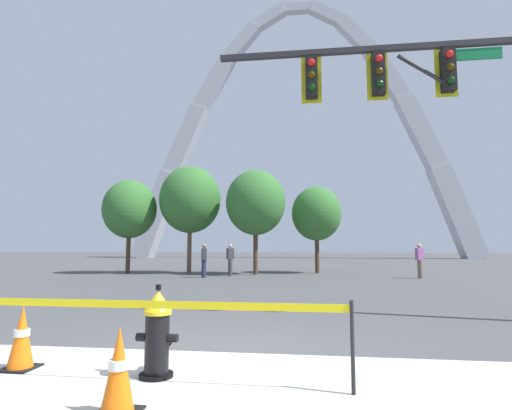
{
  "coord_description": "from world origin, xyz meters",
  "views": [
    {
      "loc": [
        1.21,
        -5.27,
        1.39
      ],
      "look_at": [
        -0.13,
        5.0,
        2.5
      ],
      "focal_mm": 28.23,
      "sensor_mm": 36.0,
      "label": 1
    }
  ],
  "objects_px": {
    "traffic_cone_by_hydrant": "(22,338)",
    "pedestrian_walking_right": "(420,261)",
    "pedestrian_standing_center": "(204,260)",
    "pedestrian_walking_left": "(230,260)",
    "monument_arch": "(299,140)",
    "fire_hydrant": "(158,333)",
    "traffic_signal_gantry": "(432,108)",
    "traffic_cone_mid_sidewalk": "(119,371)"
  },
  "relations": [
    {
      "from": "traffic_signal_gantry",
      "to": "pedestrian_walking_left",
      "type": "xyz_separation_m",
      "value": [
        -6.47,
        11.56,
        -3.45
      ]
    },
    {
      "from": "traffic_cone_by_hydrant",
      "to": "pedestrian_standing_center",
      "type": "xyz_separation_m",
      "value": [
        -1.63,
        14.33,
        0.46
      ]
    },
    {
      "from": "fire_hydrant",
      "to": "pedestrian_standing_center",
      "type": "height_order",
      "value": "pedestrian_standing_center"
    },
    {
      "from": "traffic_signal_gantry",
      "to": "monument_arch",
      "type": "relative_size",
      "value": 0.13
    },
    {
      "from": "pedestrian_walking_left",
      "to": "traffic_cone_by_hydrant",
      "type": "bearing_deg",
      "value": -87.8
    },
    {
      "from": "traffic_cone_mid_sidewalk",
      "to": "monument_arch",
      "type": "bearing_deg",
      "value": 89.57
    },
    {
      "from": "monument_arch",
      "to": "pedestrian_walking_left",
      "type": "distance_m",
      "value": 38.85
    },
    {
      "from": "traffic_cone_by_hydrant",
      "to": "pedestrian_standing_center",
      "type": "relative_size",
      "value": 0.46
    },
    {
      "from": "pedestrian_walking_left",
      "to": "pedestrian_walking_right",
      "type": "bearing_deg",
      "value": -3.01
    },
    {
      "from": "traffic_signal_gantry",
      "to": "pedestrian_walking_right",
      "type": "xyz_separation_m",
      "value": [
        2.5,
        11.09,
        -3.45
      ]
    },
    {
      "from": "monument_arch",
      "to": "pedestrian_walking_right",
      "type": "xyz_separation_m",
      "value": [
        6.27,
        -35.94,
        -15.62
      ]
    },
    {
      "from": "traffic_cone_mid_sidewalk",
      "to": "traffic_signal_gantry",
      "type": "distance_m",
      "value": 7.64
    },
    {
      "from": "monument_arch",
      "to": "pedestrian_standing_center",
      "type": "distance_m",
      "value": 40.06
    },
    {
      "from": "traffic_cone_by_hydrant",
      "to": "pedestrian_walking_right",
      "type": "height_order",
      "value": "pedestrian_walking_right"
    },
    {
      "from": "monument_arch",
      "to": "pedestrian_standing_center",
      "type": "relative_size",
      "value": 29.94
    },
    {
      "from": "monument_arch",
      "to": "fire_hydrant",
      "type": "bearing_deg",
      "value": -90.49
    },
    {
      "from": "traffic_cone_mid_sidewalk",
      "to": "pedestrian_walking_left",
      "type": "xyz_separation_m",
      "value": [
        -2.31,
        16.64,
        0.46
      ]
    },
    {
      "from": "traffic_signal_gantry",
      "to": "monument_arch",
      "type": "distance_m",
      "value": 48.72
    },
    {
      "from": "pedestrian_standing_center",
      "to": "pedestrian_walking_right",
      "type": "bearing_deg",
      "value": 4.38
    },
    {
      "from": "fire_hydrant",
      "to": "pedestrian_walking_left",
      "type": "xyz_separation_m",
      "value": [
        -2.26,
        15.64,
        0.35
      ]
    },
    {
      "from": "fire_hydrant",
      "to": "pedestrian_standing_center",
      "type": "bearing_deg",
      "value": 102.87
    },
    {
      "from": "traffic_signal_gantry",
      "to": "monument_arch",
      "type": "bearing_deg",
      "value": 94.59
    },
    {
      "from": "traffic_signal_gantry",
      "to": "pedestrian_walking_left",
      "type": "distance_m",
      "value": 13.69
    },
    {
      "from": "traffic_cone_by_hydrant",
      "to": "pedestrian_walking_right",
      "type": "bearing_deg",
      "value": 60.98
    },
    {
      "from": "fire_hydrant",
      "to": "pedestrian_standing_center",
      "type": "relative_size",
      "value": 0.62
    },
    {
      "from": "monument_arch",
      "to": "traffic_cone_mid_sidewalk",
      "type": "bearing_deg",
      "value": -90.43
    },
    {
      "from": "fire_hydrant",
      "to": "pedestrian_walking_right",
      "type": "relative_size",
      "value": 0.62
    },
    {
      "from": "traffic_signal_gantry",
      "to": "pedestrian_walking_right",
      "type": "distance_m",
      "value": 11.88
    },
    {
      "from": "monument_arch",
      "to": "traffic_cone_by_hydrant",
      "type": "bearing_deg",
      "value": -92.36
    },
    {
      "from": "monument_arch",
      "to": "pedestrian_walking_right",
      "type": "bearing_deg",
      "value": -80.1
    },
    {
      "from": "pedestrian_walking_left",
      "to": "pedestrian_walking_right",
      "type": "relative_size",
      "value": 1.0
    },
    {
      "from": "monument_arch",
      "to": "pedestrian_standing_center",
      "type": "xyz_separation_m",
      "value": [
        -3.73,
        -36.7,
        -15.62
      ]
    },
    {
      "from": "fire_hydrant",
      "to": "traffic_cone_by_hydrant",
      "type": "height_order",
      "value": "fire_hydrant"
    },
    {
      "from": "fire_hydrant",
      "to": "traffic_cone_by_hydrant",
      "type": "bearing_deg",
      "value": 177.57
    },
    {
      "from": "traffic_cone_mid_sidewalk",
      "to": "pedestrian_walking_left",
      "type": "relative_size",
      "value": 0.46
    },
    {
      "from": "traffic_cone_by_hydrant",
      "to": "traffic_cone_mid_sidewalk",
      "type": "bearing_deg",
      "value": -31.97
    },
    {
      "from": "fire_hydrant",
      "to": "pedestrian_walking_left",
      "type": "distance_m",
      "value": 15.81
    },
    {
      "from": "fire_hydrant",
      "to": "traffic_cone_mid_sidewalk",
      "type": "xyz_separation_m",
      "value": [
        0.05,
        -1.0,
        -0.11
      ]
    },
    {
      "from": "traffic_signal_gantry",
      "to": "pedestrian_walking_right",
      "type": "height_order",
      "value": "traffic_signal_gantry"
    },
    {
      "from": "pedestrian_walking_left",
      "to": "pedestrian_walking_right",
      "type": "height_order",
      "value": "same"
    },
    {
      "from": "traffic_cone_by_hydrant",
      "to": "pedestrian_walking_left",
      "type": "relative_size",
      "value": 0.46
    },
    {
      "from": "traffic_signal_gantry",
      "to": "pedestrian_standing_center",
      "type": "relative_size",
      "value": 4.04
    }
  ]
}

